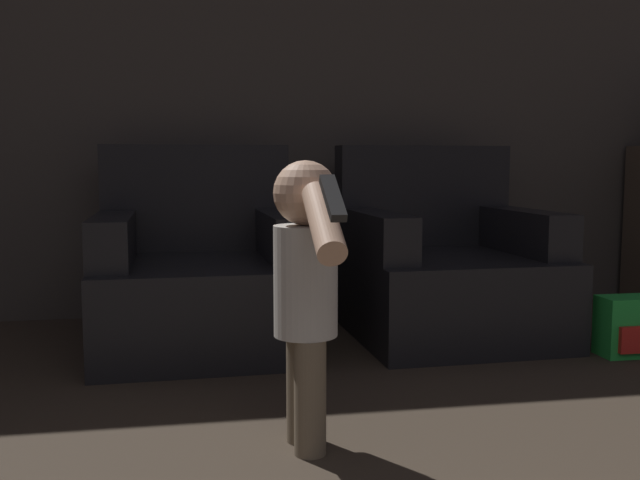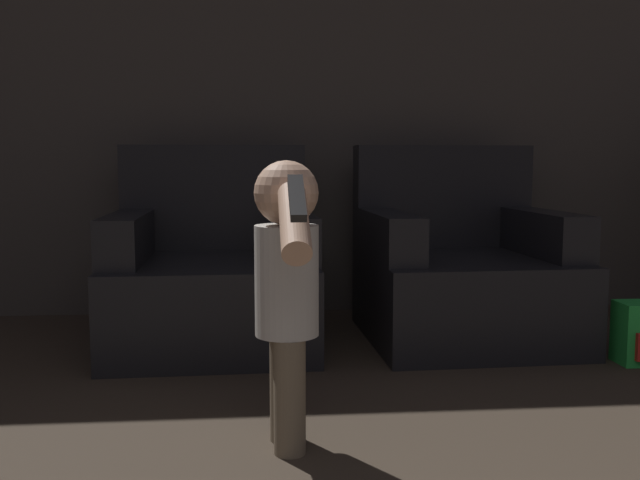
# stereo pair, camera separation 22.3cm
# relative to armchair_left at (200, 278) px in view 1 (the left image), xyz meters

# --- Properties ---
(wall_back) EXTENTS (8.40, 0.05, 2.60)m
(wall_back) POSITION_rel_armchair_left_xyz_m (0.40, 0.66, 1.00)
(wall_back) COLOR #423D38
(wall_back) RESTS_ON ground_plane
(armchair_left) EXTENTS (0.90, 0.94, 0.89)m
(armchair_left) POSITION_rel_armchair_left_xyz_m (0.00, 0.00, 0.00)
(armchair_left) COLOR black
(armchair_left) RESTS_ON ground_plane
(armchair_right) EXTENTS (0.90, 0.94, 0.89)m
(armchair_right) POSITION_rel_armchair_left_xyz_m (1.13, -0.00, 0.00)
(armchair_right) COLOR black
(armchair_right) RESTS_ON ground_plane
(person_toddler) EXTENTS (0.18, 0.56, 0.81)m
(person_toddler) POSITION_rel_armchair_left_xyz_m (0.28, -1.23, 0.18)
(person_toddler) COLOR brown
(person_toddler) RESTS_ON ground_plane
(toy_backpack) EXTENTS (0.21, 0.16, 0.25)m
(toy_backpack) POSITION_rel_armchair_left_xyz_m (1.74, -0.51, -0.18)
(toy_backpack) COLOR green
(toy_backpack) RESTS_ON ground_plane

